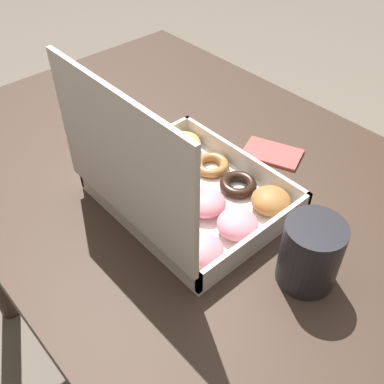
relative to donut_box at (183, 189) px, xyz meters
name	(u,v)px	position (x,y,z in m)	size (l,w,h in m)	color
ground_plane	(208,375)	(-0.01, -0.07, -0.76)	(8.00, 8.00, 0.00)	#6B6054
dining_table	(216,230)	(-0.01, -0.07, -0.14)	(1.24, 0.75, 0.71)	#38281E
donut_box	(183,189)	(0.00, 0.00, 0.00)	(0.31, 0.26, 0.27)	silver
coffee_mug	(311,253)	(-0.23, -0.04, 0.01)	(0.09, 0.09, 0.11)	#232328
paper_napkin	(272,153)	(0.00, -0.23, -0.04)	(0.13, 0.11, 0.01)	#CC4C47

